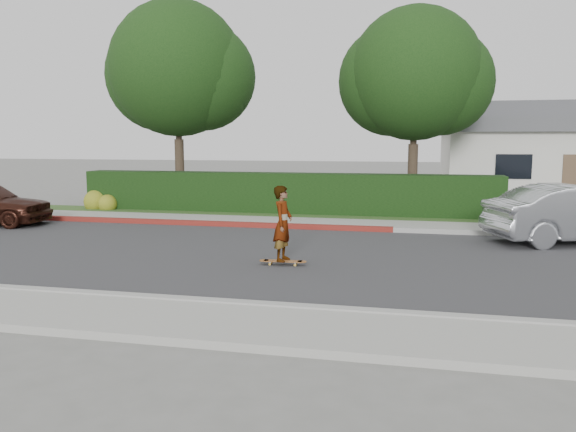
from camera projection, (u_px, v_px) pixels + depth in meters
name	position (u px, v px, depth m)	size (l,w,h in m)	color
ground	(342.00, 260.00, 12.55)	(120.00, 120.00, 0.00)	slate
road	(342.00, 260.00, 12.55)	(60.00, 8.00, 0.01)	#2D2D30
curb_near	(309.00, 310.00, 8.57)	(60.00, 0.20, 0.15)	#9E9E99
sidewalk_near	(297.00, 330.00, 7.70)	(60.00, 1.60, 0.12)	gray
curb_far	(359.00, 229.00, 16.50)	(60.00, 0.20, 0.15)	#9E9E99
curb_red_section	(199.00, 223.00, 17.57)	(12.00, 0.21, 0.15)	maroon
sidewalk_far	(362.00, 225.00, 17.38)	(60.00, 1.60, 0.12)	gray
planting_strip	(366.00, 218.00, 18.93)	(60.00, 1.60, 0.10)	#2D4C1E
hedge	(283.00, 194.00, 20.06)	(15.00, 1.00, 1.50)	black
flowering_shrub	(100.00, 202.00, 21.16)	(1.40, 1.00, 0.90)	#2D4C19
tree_left	(179.00, 73.00, 21.86)	(5.99, 5.21, 8.00)	#33261C
tree_center	(415.00, 78.00, 20.46)	(5.66, 4.84, 7.44)	#33261C
house	(556.00, 152.00, 26.03)	(10.60, 8.60, 4.30)	beige
skateboard	(283.00, 261.00, 11.97)	(1.03, 0.27, 0.09)	gold
skateboarder	(283.00, 224.00, 11.86)	(0.58, 0.38, 1.60)	white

